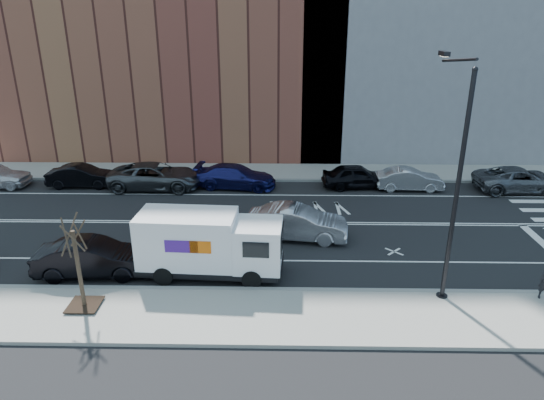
{
  "coord_description": "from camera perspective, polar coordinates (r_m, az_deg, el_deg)",
  "views": [
    {
      "loc": [
        0.53,
        -24.17,
        10.74
      ],
      "look_at": [
        0.07,
        -0.16,
        1.4
      ],
      "focal_mm": 32.0,
      "sensor_mm": 36.0,
      "label": 1
    }
  ],
  "objects": [
    {
      "name": "far_parked_b",
      "position": [
        34.1,
        -21.46,
        2.65
      ],
      "size": [
        4.41,
        1.62,
        1.44
      ],
      "primitive_type": "imported",
      "rotation": [
        0.0,
        0.0,
        1.59
      ],
      "color": "black",
      "rests_on": "ground"
    },
    {
      "name": "far_parked_d",
      "position": [
        31.64,
        -4.28,
        2.79
      ],
      "size": [
        5.42,
        2.71,
        1.51
      ],
      "primitive_type": "imported",
      "rotation": [
        0.0,
        0.0,
        1.45
      ],
      "color": "navy",
      "rests_on": "ground"
    },
    {
      "name": "sidewalk_far",
      "position": [
        34.66,
        0.17,
        3.32
      ],
      "size": [
        44.0,
        3.6,
        0.15
      ],
      "primitive_type": "cube",
      "color": "gray",
      "rests_on": "ground"
    },
    {
      "name": "curb_far",
      "position": [
        32.95,
        0.12,
        2.38
      ],
      "size": [
        44.0,
        0.25,
        0.17
      ],
      "primitive_type": "cube",
      "color": "gray",
      "rests_on": "ground"
    },
    {
      "name": "street_tree",
      "position": [
        19.79,
        -21.66,
        -8.39
      ],
      "size": [
        1.2,
        1.2,
        3.75
      ],
      "color": "black",
      "rests_on": "ground"
    },
    {
      "name": "streetlight",
      "position": [
        19.28,
        20.67,
        2.78
      ],
      "size": [
        0.44,
        4.02,
        9.34
      ],
      "color": "black",
      "rests_on": "ground"
    },
    {
      "name": "far_parked_e",
      "position": [
        32.02,
        9.96,
        2.77
      ],
      "size": [
        4.63,
        2.14,
        1.54
      ],
      "primitive_type": "imported",
      "rotation": [
        0.0,
        0.0,
        1.65
      ],
      "color": "black",
      "rests_on": "ground"
    },
    {
      "name": "near_parked_rear_a",
      "position": [
        22.48,
        -20.3,
        -6.41
      ],
      "size": [
        4.99,
        1.99,
        1.62
      ],
      "primitive_type": "imported",
      "rotation": [
        0.0,
        0.0,
        1.63
      ],
      "color": "black",
      "rests_on": "ground"
    },
    {
      "name": "fedex_van",
      "position": [
        20.97,
        -7.44,
        -5.11
      ],
      "size": [
        6.34,
        2.49,
        2.84
      ],
      "rotation": [
        0.0,
        0.0,
        -0.06
      ],
      "color": "black",
      "rests_on": "ground"
    },
    {
      "name": "curb_near",
      "position": [
        20.22,
        -0.58,
        -10.56
      ],
      "size": [
        44.0,
        0.25,
        0.17
      ],
      "primitive_type": "cube",
      "color": "gray",
      "rests_on": "ground"
    },
    {
      "name": "bldg_brick",
      "position": [
        40.68,
        -11.82,
        21.2
      ],
      "size": [
        26.0,
        10.0,
        22.0
      ],
      "primitive_type": "cube",
      "color": "brown",
      "rests_on": "ground"
    },
    {
      "name": "driving_sedan",
      "position": [
        24.44,
        2.94,
        -2.68
      ],
      "size": [
        5.27,
        2.43,
        1.68
      ],
      "primitive_type": "imported",
      "rotation": [
        0.0,
        0.0,
        1.44
      ],
      "color": "#B6B5BA",
      "rests_on": "ground"
    },
    {
      "name": "far_parked_g",
      "position": [
        34.72,
        27.06,
        2.17
      ],
      "size": [
        5.61,
        2.75,
        1.53
      ],
      "primitive_type": "imported",
      "rotation": [
        0.0,
        0.0,
        1.61
      ],
      "color": "#575A5F",
      "rests_on": "ground"
    },
    {
      "name": "far_parked_c",
      "position": [
        32.29,
        -13.55,
        2.75
      ],
      "size": [
        5.95,
        2.76,
        1.65
      ],
      "primitive_type": "imported",
      "rotation": [
        0.0,
        0.0,
        1.57
      ],
      "color": "#45484C",
      "rests_on": "ground"
    },
    {
      "name": "sidewalk_near",
      "position": [
        18.72,
        -0.74,
        -13.49
      ],
      "size": [
        44.0,
        3.6,
        0.15
      ],
      "primitive_type": "cube",
      "color": "gray",
      "rests_on": "ground"
    },
    {
      "name": "ground",
      "position": [
        26.46,
        -0.15,
        -2.7
      ],
      "size": [
        120.0,
        120.0,
        0.0
      ],
      "primitive_type": "plane",
      "color": "black",
      "rests_on": "ground"
    },
    {
      "name": "road_markings",
      "position": [
        26.45,
        -0.15,
        -2.7
      ],
      "size": [
        40.0,
        8.6,
        0.01
      ],
      "primitive_type": null,
      "color": "white",
      "rests_on": "ground"
    },
    {
      "name": "far_parked_f",
      "position": [
        32.41,
        15.84,
        2.37
      ],
      "size": [
        4.29,
        1.56,
        1.4
      ],
      "primitive_type": "imported",
      "rotation": [
        0.0,
        0.0,
        1.55
      ],
      "color": "#B2B3B7",
      "rests_on": "ground"
    }
  ]
}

